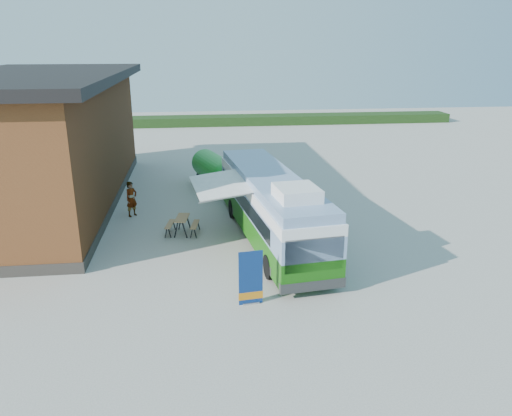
{
  "coord_description": "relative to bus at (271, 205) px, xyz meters",
  "views": [
    {
      "loc": [
        -1.64,
        -19.37,
        9.09
      ],
      "look_at": [
        1.08,
        3.46,
        1.4
      ],
      "focal_mm": 35.0,
      "sensor_mm": 36.0,
      "label": 1
    }
  ],
  "objects": [
    {
      "name": "barn",
      "position": [
        -12.21,
        7.28,
        1.82
      ],
      "size": [
        9.6,
        21.2,
        7.5
      ],
      "color": "brown",
      "rests_on": "ground"
    },
    {
      "name": "picnic_table",
      "position": [
        -4.23,
        1.31,
        -1.12
      ],
      "size": [
        1.72,
        1.58,
        0.87
      ],
      "rotation": [
        0.0,
        0.0,
        -0.15
      ],
      "color": "tan",
      "rests_on": "ground"
    },
    {
      "name": "ground",
      "position": [
        -1.71,
        -2.72,
        -1.77
      ],
      "size": [
        100.0,
        100.0,
        0.0
      ],
      "primitive_type": "plane",
      "color": "#BCB7AD",
      "rests_on": "ground"
    },
    {
      "name": "bus",
      "position": [
        0.0,
        0.0,
        0.0
      ],
      "size": [
        4.02,
        12.3,
        3.71
      ],
      "rotation": [
        0.0,
        0.0,
        0.12
      ],
      "color": "#1F6C12",
      "rests_on": "ground"
    },
    {
      "name": "person_b",
      "position": [
        -0.15,
        0.85,
        -0.93
      ],
      "size": [
        0.91,
        1.0,
        1.68
      ],
      "primitive_type": "imported",
      "rotation": [
        0.0,
        0.0,
        -1.99
      ],
      "color": "#999999",
      "rests_on": "ground"
    },
    {
      "name": "hedge",
      "position": [
        6.29,
        35.28,
        -1.27
      ],
      "size": [
        40.0,
        3.0,
        1.0
      ],
      "primitive_type": "cube",
      "color": "#264419",
      "rests_on": "ground"
    },
    {
      "name": "awning",
      "position": [
        -2.09,
        0.36,
        0.93
      ],
      "size": [
        3.19,
        4.59,
        0.53
      ],
      "rotation": [
        0.0,
        0.0,
        0.12
      ],
      "color": "white",
      "rests_on": "ground"
    },
    {
      "name": "slurry_tanker",
      "position": [
        -2.27,
        9.01,
        -0.48
      ],
      "size": [
        2.99,
        5.88,
        2.25
      ],
      "rotation": [
        0.0,
        0.0,
        0.3
      ],
      "color": "green",
      "rests_on": "ground"
    },
    {
      "name": "person_a",
      "position": [
        -7.01,
        4.35,
        -0.8
      ],
      "size": [
        0.83,
        0.83,
        1.94
      ],
      "primitive_type": "imported",
      "rotation": [
        0.0,
        0.0,
        0.8
      ],
      "color": "#999999",
      "rests_on": "ground"
    },
    {
      "name": "banner",
      "position": [
        -1.62,
        -6.03,
        -0.92
      ],
      "size": [
        0.9,
        0.26,
        2.08
      ],
      "rotation": [
        0.0,
        0.0,
        0.12
      ],
      "color": "navy",
      "rests_on": "ground"
    }
  ]
}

